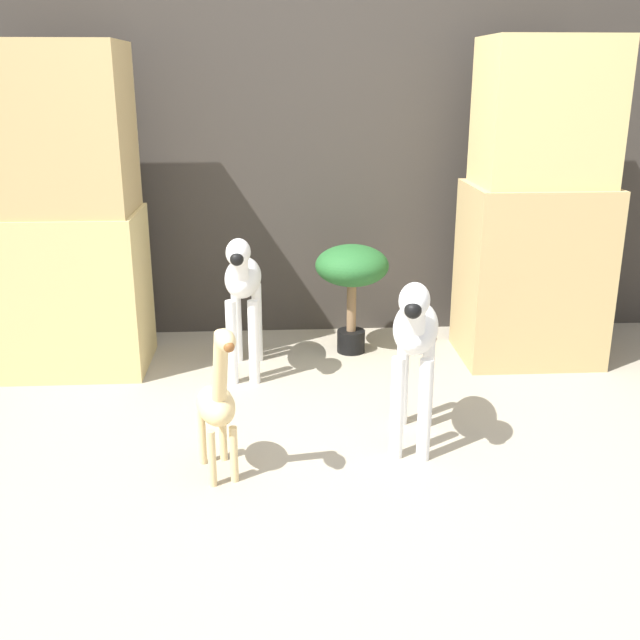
{
  "coord_description": "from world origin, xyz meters",
  "views": [
    {
      "loc": [
        -0.15,
        -2.28,
        1.34
      ],
      "look_at": [
        0.03,
        0.66,
        0.37
      ],
      "focal_mm": 42.0,
      "sensor_mm": 36.0,
      "label": 1
    }
  ],
  "objects_px": {
    "zebra_left": "(243,285)",
    "potted_palm_front": "(352,272)",
    "zebra_right": "(415,337)",
    "giraffe_figurine": "(217,400)"
  },
  "relations": [
    {
      "from": "potted_palm_front",
      "to": "zebra_left",
      "type": "bearing_deg",
      "value": -152.63
    },
    {
      "from": "zebra_right",
      "to": "potted_palm_front",
      "type": "height_order",
      "value": "zebra_right"
    },
    {
      "from": "zebra_right",
      "to": "zebra_left",
      "type": "relative_size",
      "value": 1.0
    },
    {
      "from": "giraffe_figurine",
      "to": "potted_palm_front",
      "type": "bearing_deg",
      "value": 64.31
    },
    {
      "from": "zebra_right",
      "to": "potted_palm_front",
      "type": "relative_size",
      "value": 1.24
    },
    {
      "from": "zebra_left",
      "to": "potted_palm_front",
      "type": "relative_size",
      "value": 1.24
    },
    {
      "from": "zebra_right",
      "to": "potted_palm_front",
      "type": "xyz_separation_m",
      "value": [
        -0.13,
        1.02,
        -0.02
      ]
    },
    {
      "from": "zebra_left",
      "to": "potted_palm_front",
      "type": "bearing_deg",
      "value": 27.37
    },
    {
      "from": "giraffe_figurine",
      "to": "potted_palm_front",
      "type": "distance_m",
      "value": 1.35
    },
    {
      "from": "zebra_right",
      "to": "potted_palm_front",
      "type": "bearing_deg",
      "value": 96.98
    }
  ]
}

